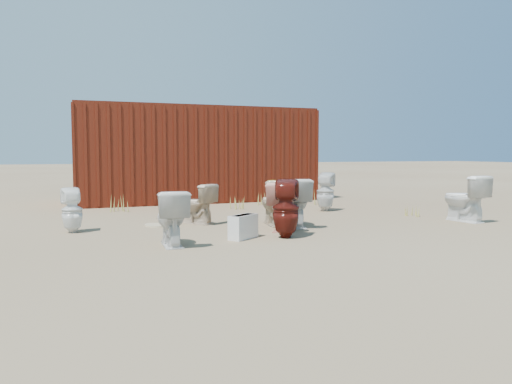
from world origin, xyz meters
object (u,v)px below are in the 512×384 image
object	(u,v)px
toilet_front_maroon	(286,209)
toilet_back_beige_left	(197,204)
toilet_front_pink	(282,206)
toilet_back_e	(325,192)
shipping_container	(194,154)
toilet_front_a	(171,218)
loose_tank	(243,227)
toilet_front_e	(464,198)
toilet_back_beige_right	(274,202)
toilet_front_c	(296,202)
toilet_back_a	(72,210)
toilet_back_yellowlid	(278,202)

from	to	relation	value
toilet_front_maroon	toilet_back_beige_left	distance (m)	2.08
toilet_front_maroon	toilet_front_pink	bearing A→B (deg)	-80.19
toilet_front_maroon	toilet_back_e	xyz separation A→B (m)	(2.18, 2.78, -0.02)
shipping_container	toilet_front_pink	xyz separation A→B (m)	(0.08, -5.56, -0.81)
toilet_front_a	loose_tank	world-z (taller)	toilet_front_a
toilet_front_maroon	toilet_front_e	world-z (taller)	toilet_front_maroon
toilet_front_e	toilet_back_e	world-z (taller)	toilet_front_e
shipping_container	toilet_back_e	xyz separation A→B (m)	(2.02, -3.47, -0.79)
toilet_front_e	toilet_back_beige_right	xyz separation A→B (m)	(-3.42, 0.80, -0.03)
toilet_front_maroon	toilet_back_beige_right	xyz separation A→B (m)	(0.34, 1.25, -0.04)
toilet_front_c	toilet_back_a	xyz separation A→B (m)	(-3.55, 0.66, -0.06)
toilet_front_pink	loose_tank	distance (m)	1.03
toilet_front_pink	toilet_front_maroon	world-z (taller)	toilet_front_maroon
toilet_front_pink	toilet_front_c	size ratio (longest dim) A/B	0.96
toilet_back_e	loose_tank	world-z (taller)	toilet_back_e
toilet_back_a	loose_tank	xyz separation A→B (m)	(2.32, -1.47, -0.18)
toilet_back_a	toilet_back_yellowlid	size ratio (longest dim) A/B	0.97
toilet_back_beige_right	toilet_back_a	bearing A→B (deg)	0.82
toilet_back_yellowlid	toilet_back_e	world-z (taller)	toilet_back_e
toilet_back_yellowlid	toilet_front_e	bearing A→B (deg)	166.06
toilet_front_c	toilet_back_beige_right	xyz separation A→B (m)	(-0.28, 0.28, -0.02)
toilet_front_maroon	toilet_back_a	world-z (taller)	toilet_front_maroon
toilet_front_c	shipping_container	bearing A→B (deg)	-68.43
shipping_container	toilet_back_a	world-z (taller)	shipping_container
toilet_back_a	toilet_back_beige_left	bearing A→B (deg)	178.58
toilet_front_a	toilet_back_beige_left	world-z (taller)	toilet_front_a
toilet_front_a	toilet_back_beige_left	distance (m)	2.07
toilet_front_c	toilet_back_a	distance (m)	3.61
toilet_front_a	toilet_back_yellowlid	world-z (taller)	toilet_front_a
toilet_front_a	toilet_front_e	world-z (taller)	toilet_front_e
toilet_front_e	toilet_back_beige_left	xyz separation A→B (m)	(-4.63, 1.44, -0.07)
toilet_front_a	loose_tank	bearing A→B (deg)	-168.71
toilet_front_maroon	loose_tank	bearing A→B (deg)	15.25
shipping_container	toilet_back_a	size ratio (longest dim) A/B	8.53
toilet_front_pink	toilet_back_beige_right	bearing A→B (deg)	-69.67
toilet_front_e	toilet_back_a	distance (m)	6.79
toilet_front_c	toilet_front_e	xyz separation A→B (m)	(3.14, -0.51, 0.01)
toilet_front_maroon	toilet_back_yellowlid	distance (m)	1.58
toilet_back_yellowlid	toilet_back_beige_left	bearing A→B (deg)	-11.85
toilet_back_beige_right	toilet_back_e	bearing A→B (deg)	-132.74
toilet_front_a	loose_tank	xyz separation A→B (m)	(1.09, 0.17, -0.20)
toilet_front_e	loose_tank	xyz separation A→B (m)	(-4.37, -0.30, -0.25)
toilet_front_maroon	loose_tank	xyz separation A→B (m)	(-0.61, 0.15, -0.26)
toilet_back_e	loose_tank	distance (m)	3.84
toilet_back_a	toilet_back_beige_left	world-z (taller)	toilet_back_beige_left
toilet_back_e	toilet_front_e	bearing A→B (deg)	166.07
toilet_front_e	toilet_front_pink	bearing A→B (deg)	-10.19
shipping_container	toilet_front_maroon	distance (m)	6.30
toilet_back_beige_left	toilet_back_e	size ratio (longest dim) A/B	0.85
toilet_back_e	toilet_front_pink	bearing A→B (deg)	89.13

